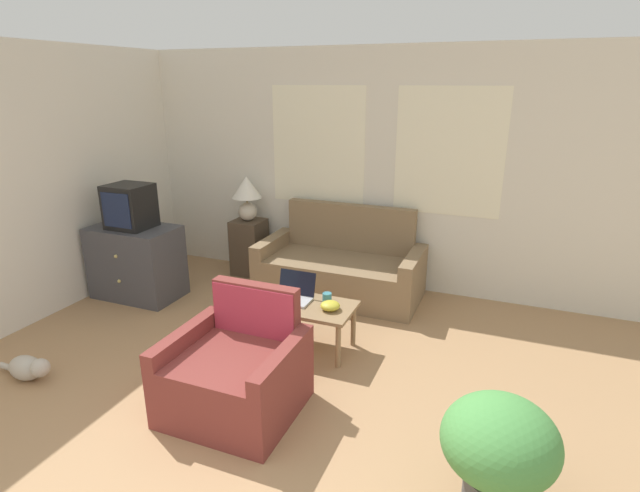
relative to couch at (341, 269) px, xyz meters
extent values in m
cube|color=silver|center=(0.36, 0.43, 1.03)|extent=(6.79, 0.05, 2.60)
cube|color=white|center=(-0.45, 0.40, 1.28)|extent=(1.10, 0.01, 1.30)
cube|color=white|center=(1.00, 0.40, 1.28)|extent=(1.10, 0.01, 1.30)
cube|color=silver|center=(-2.55, -1.56, 1.03)|extent=(0.05, 4.92, 2.60)
cube|color=#846B4C|center=(0.00, -0.07, -0.07)|extent=(1.47, 0.84, 0.42)
cube|color=#846B4C|center=(0.00, 0.28, 0.20)|extent=(1.47, 0.12, 0.94)
cube|color=#846B4C|center=(-0.80, -0.07, 0.01)|extent=(0.14, 0.84, 0.57)
cube|color=#846B4C|center=(0.80, -0.07, 0.01)|extent=(0.14, 0.84, 0.57)
cube|color=brown|center=(0.01, -2.26, -0.05)|extent=(0.68, 0.81, 0.45)
cube|color=brown|center=(0.01, -1.91, 0.15)|extent=(0.68, 0.10, 0.84)
cube|color=brown|center=(-0.38, -2.26, 0.01)|extent=(0.10, 0.81, 0.57)
cube|color=brown|center=(0.40, -2.26, 0.01)|extent=(0.10, 0.81, 0.57)
cube|color=#B23347|center=(0.01, -1.96, 0.25)|extent=(0.66, 0.01, 0.61)
cube|color=#424247|center=(-2.02, -0.90, 0.11)|extent=(0.91, 0.55, 0.78)
sphere|color=tan|center=(-2.02, -1.18, 0.27)|extent=(0.04, 0.04, 0.04)
sphere|color=tan|center=(-2.02, -1.18, 0.00)|extent=(0.04, 0.04, 0.04)
cube|color=black|center=(-2.02, -0.90, 0.73)|extent=(0.42, 0.39, 0.46)
cube|color=#192342|center=(-2.02, -1.10, 0.73)|extent=(0.35, 0.01, 0.36)
cube|color=#4C3D2D|center=(-1.24, 0.14, 0.06)|extent=(0.36, 0.36, 0.67)
ellipsoid|color=beige|center=(-1.24, 0.14, 0.50)|extent=(0.22, 0.22, 0.22)
cylinder|color=tan|center=(-1.24, 0.14, 0.64)|extent=(0.02, 0.02, 0.06)
cone|color=white|center=(-1.24, 0.14, 0.80)|extent=(0.35, 0.35, 0.25)
cube|color=#8E704C|center=(0.03, -1.26, 0.13)|extent=(1.03, 0.49, 0.03)
cylinder|color=#8E704C|center=(-0.43, -1.45, -0.08)|extent=(0.04, 0.04, 0.39)
cylinder|color=#8E704C|center=(0.49, -1.45, -0.08)|extent=(0.04, 0.04, 0.39)
cylinder|color=#8E704C|center=(-0.43, -1.06, -0.08)|extent=(0.04, 0.04, 0.39)
cylinder|color=#8E704C|center=(0.49, -1.06, -0.08)|extent=(0.04, 0.04, 0.39)
cube|color=#B7B7BC|center=(-0.02, -1.25, 0.15)|extent=(0.34, 0.21, 0.02)
cube|color=black|center=(-0.02, -1.12, 0.27)|extent=(0.34, 0.07, 0.21)
cylinder|color=teal|center=(0.27, -1.14, 0.18)|extent=(0.08, 0.08, 0.08)
ellipsoid|color=gold|center=(0.36, -1.28, 0.18)|extent=(0.17, 0.17, 0.07)
cube|color=#334C8E|center=(-0.32, -1.35, 0.16)|extent=(0.22, 0.16, 0.04)
ellipsoid|color=#4C9347|center=(1.77, -2.50, 0.19)|extent=(0.61, 0.61, 0.46)
ellipsoid|color=#B7AD9E|center=(-1.73, -2.54, -0.18)|extent=(0.29, 0.20, 0.19)
sphere|color=#B7AD9E|center=(-1.56, -2.54, -0.13)|extent=(0.15, 0.15, 0.15)
cylinder|color=#B7AD9E|center=(-1.95, -2.53, -0.23)|extent=(0.16, 0.05, 0.05)
camera|label=1|loc=(1.70, -4.84, 1.97)|focal=28.00mm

